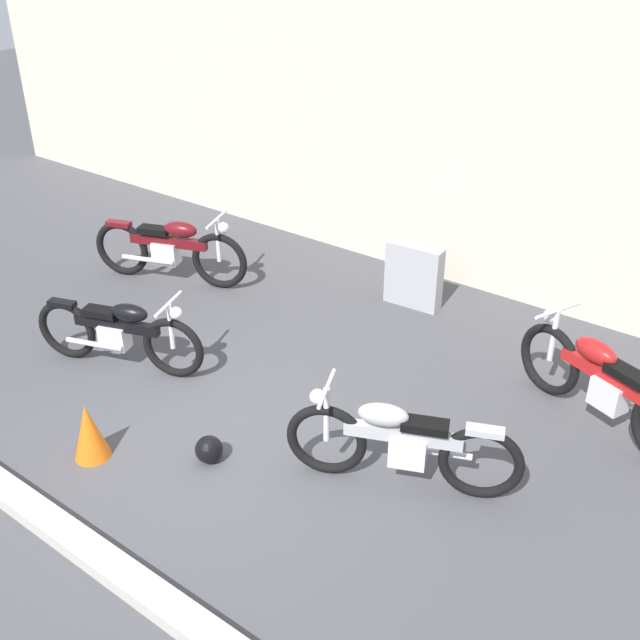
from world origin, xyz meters
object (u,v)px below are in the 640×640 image
object	(u,v)px
stone_marker	(414,276)
helmet	(209,449)
motorcycle_red	(605,385)
traffic_cone	(89,431)
motorcycle_black	(119,332)
motorcycle_silver	(401,443)
motorcycle_maroon	(170,249)

from	to	relation	value
stone_marker	helmet	xyz separation A→B (m)	(0.09, -3.64, -0.27)
motorcycle_red	traffic_cone	bearing A→B (deg)	64.40
stone_marker	motorcycle_red	size ratio (longest dim) A/B	0.39
motorcycle_black	motorcycle_red	size ratio (longest dim) A/B	0.93
motorcycle_black	motorcycle_red	distance (m)	4.86
motorcycle_red	motorcycle_black	bearing A→B (deg)	46.58
motorcycle_black	motorcycle_red	world-z (taller)	motorcycle_red
helmet	stone_marker	bearing A→B (deg)	91.41
traffic_cone	motorcycle_red	world-z (taller)	motorcycle_red
helmet	traffic_cone	world-z (taller)	traffic_cone
stone_marker	motorcycle_black	distance (m)	3.53
helmet	motorcycle_silver	world-z (taller)	motorcycle_silver
traffic_cone	motorcycle_black	xyz separation A→B (m)	(-0.94, 1.15, 0.15)
motorcycle_silver	motorcycle_red	world-z (taller)	motorcycle_red
motorcycle_silver	traffic_cone	bearing A→B (deg)	6.09
stone_marker	motorcycle_red	xyz separation A→B (m)	(2.67, -1.03, 0.06)
motorcycle_silver	motorcycle_black	bearing A→B (deg)	-20.00
traffic_cone	motorcycle_silver	xyz separation A→B (m)	(2.39, 1.35, 0.16)
traffic_cone	motorcycle_maroon	world-z (taller)	motorcycle_maroon
helmet	motorcycle_maroon	distance (m)	3.76
traffic_cone	motorcycle_black	world-z (taller)	motorcycle_black
helmet	motorcycle_red	size ratio (longest dim) A/B	0.13
helmet	motorcycle_maroon	size ratio (longest dim) A/B	0.12
stone_marker	motorcycle_black	xyz separation A→B (m)	(-1.74, -3.08, 0.03)
traffic_cone	motorcycle_silver	world-z (taller)	motorcycle_silver
helmet	motorcycle_red	distance (m)	3.68
stone_marker	traffic_cone	size ratio (longest dim) A/B	1.44
motorcycle_black	motorcycle_maroon	size ratio (longest dim) A/B	0.92
motorcycle_black	motorcycle_maroon	bearing A→B (deg)	102.33
motorcycle_black	motorcycle_red	bearing A→B (deg)	5.18
motorcycle_maroon	motorcycle_red	bearing A→B (deg)	-17.73
motorcycle_black	helmet	bearing A→B (deg)	-36.86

